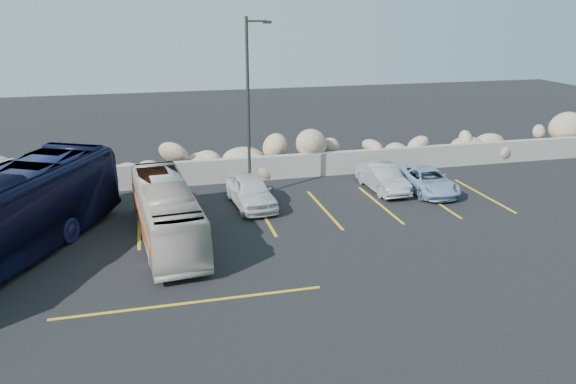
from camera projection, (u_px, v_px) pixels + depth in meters
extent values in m
plane|color=black|center=(225.00, 302.00, 16.71)|extent=(90.00, 90.00, 0.00)
cube|color=gray|center=(191.00, 173.00, 27.57)|extent=(60.00, 0.40, 1.20)
cube|color=gold|center=(139.00, 225.00, 22.57)|extent=(0.12, 5.00, 0.01)
cube|color=gold|center=(263.00, 214.00, 23.75)|extent=(0.12, 5.00, 0.01)
cube|color=gold|center=(324.00, 209.00, 24.38)|extent=(0.12, 5.00, 0.01)
cube|color=gold|center=(380.00, 204.00, 24.98)|extent=(0.12, 5.00, 0.01)
cube|color=gold|center=(433.00, 200.00, 25.58)|extent=(0.12, 5.00, 0.01)
cube|color=gold|center=(483.00, 195.00, 26.18)|extent=(0.12, 5.00, 0.01)
cube|color=gold|center=(191.00, 303.00, 16.66)|extent=(8.00, 0.12, 0.01)
cylinder|color=#302E2B|center=(248.00, 111.00, 24.78)|extent=(0.14, 0.14, 8.00)
cylinder|color=#302E2B|center=(257.00, 21.00, 23.69)|extent=(0.90, 0.08, 0.08)
cube|color=#302E2B|center=(267.00, 22.00, 23.81)|extent=(0.35, 0.18, 0.12)
imported|color=beige|center=(166.00, 212.00, 20.88)|extent=(2.55, 8.09, 2.22)
imported|color=silver|center=(251.00, 191.00, 24.60)|extent=(1.92, 4.11, 1.36)
imported|color=#A4A3A8|center=(382.00, 178.00, 26.73)|extent=(1.44, 3.81, 1.24)
imported|color=#8DA8C9|center=(428.00, 181.00, 26.50)|extent=(1.97, 4.05, 1.11)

